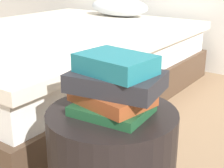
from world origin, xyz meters
name	(u,v)px	position (x,y,z in m)	size (l,w,h in m)	color
bed	(57,60)	(-1.11, 0.87, 0.23)	(1.54, 2.01, 0.62)	#4C3828
book_forest	(112,109)	(0.01, -0.01, 0.45)	(0.23, 0.18, 0.03)	#1E512D
book_rust	(113,97)	(0.00, 0.00, 0.48)	(0.23, 0.18, 0.04)	#994723
book_charcoal	(116,81)	(0.01, 0.01, 0.53)	(0.28, 0.20, 0.06)	#28282D
book_teal	(116,64)	(0.01, 0.01, 0.59)	(0.22, 0.16, 0.06)	#1E727F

